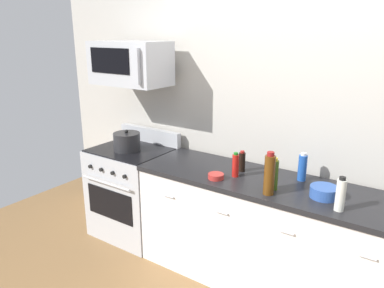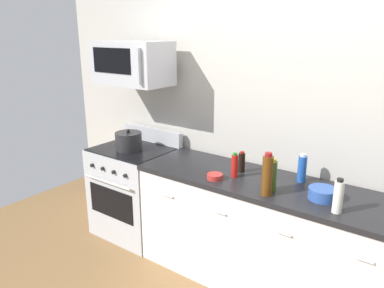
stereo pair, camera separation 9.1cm
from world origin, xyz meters
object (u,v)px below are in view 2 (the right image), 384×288
Objects in this scene: bottle_soda_blue at (302,168)px; microwave at (132,63)px; bottle_vinegar_white at (338,197)px; bottle_hot_sauce_red at (235,166)px; bottle_olive_oil at (272,175)px; bowl_blue_mixing at (323,193)px; bowl_red_small at (215,176)px; bottle_wine_amber at (267,175)px; range_oven at (135,190)px; bottle_soy_sauce_dark at (242,162)px; stockpot at (129,141)px.

microwave is at bearing -175.71° from bottle_soda_blue.
bottle_hot_sauce_red is at bearing 170.52° from bottle_vinegar_white.
bottle_olive_oil is (-0.49, 0.08, 0.00)m from bottle_vinegar_white.
bowl_blue_mixing reaches higher than bowl_red_small.
bottle_wine_amber is at bearing -105.68° from bottle_soda_blue.
bottle_wine_amber is 0.48m from bowl_red_small.
range_oven is at bearing 175.53° from bottle_olive_oil.
bottle_wine_amber is (1.55, -0.22, 0.60)m from range_oven.
microwave is 2.16m from bottle_vinegar_white.
bottle_soy_sauce_dark is 0.87× the size of bottle_hot_sauce_red.
range_oven is 1.65m from bottle_olive_oil.
range_oven is 5.46× the size of bowl_blue_mixing.
bottle_olive_oil is 1.54m from stockpot.
bottle_wine_amber is at bearing -177.12° from bottle_vinegar_white.
bottle_wine_amber is 0.41m from bottle_soda_blue.
bottle_wine_amber reaches higher than bottle_olive_oil.
bottle_wine_amber reaches higher than stockpot.
bottle_wine_amber is (-0.48, -0.02, 0.04)m from bottle_vinegar_white.
bottle_soy_sauce_dark is 0.72× the size of bottle_olive_oil.
microwave is at bearing 173.22° from bottle_vinegar_white.
bottle_vinegar_white is at bearing -18.02° from bottle_soy_sauce_dark.
bottle_soy_sauce_dark is 1.19m from stockpot.
bowl_red_small is (-0.45, -0.06, -0.09)m from bottle_olive_oil.
microwave is at bearing 177.11° from bowl_blue_mixing.
bowl_blue_mixing is at bearing 0.08° from stockpot.
range_oven is 1.75m from bottle_soda_blue.
bottle_hot_sauce_red is at bearing -84.98° from bottle_soy_sauce_dark.
range_oven is 4.77× the size of bottle_soda_blue.
stockpot is (-1.18, -0.13, 0.01)m from bottle_soy_sauce_dark.
range_oven is 1.44× the size of microwave.
bottle_hot_sauce_red is (1.19, -0.06, 0.55)m from range_oven.
stockpot reaches higher than bowl_red_small.
microwave is 1.81m from bottle_soda_blue.
bottle_olive_oil is at bearing -6.13° from microwave.
microwave is 3.19× the size of bottle_vinegar_white.
bottle_olive_oil reaches higher than range_oven.
range_oven is at bearing 178.47° from bowl_blue_mixing.
bottle_hot_sauce_red is at bearing 155.23° from bottle_wine_amber.
microwave reaches higher than bowl_blue_mixing.
bottle_soy_sauce_dark is at bearing 1.69° from microwave.
bottle_soda_blue is (1.65, 0.17, 0.56)m from range_oven.
bottle_wine_amber is (1.55, -0.26, -0.68)m from microwave.
stockpot is at bearing 179.84° from bottle_hot_sauce_red.
microwave is 3.32× the size of bottle_soda_blue.
bowl_red_small is at bearing -6.90° from stockpot.
range_oven is at bearing -174.17° from bottle_soda_blue.
bottle_hot_sauce_red is 1.19m from stockpot.
bottle_vinegar_white is 0.74× the size of bottle_wine_amber.
bottle_vinegar_white is at bearing -8.83° from bottle_olive_oil.
bowl_blue_mixing is at bearing 133.42° from bottle_vinegar_white.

